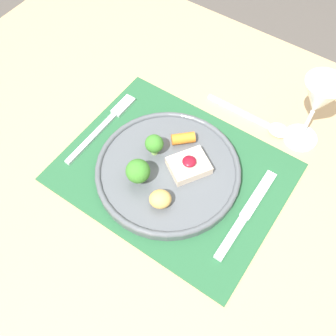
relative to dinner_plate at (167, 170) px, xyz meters
The scene contains 8 objects.
ground_plane 0.77m from the dinner_plate, 57.57° to the left, with size 8.00×8.00×0.00m, color #4C4742.
dining_table 0.11m from the dinner_plate, 57.57° to the left, with size 1.30×0.97×0.75m.
placemat 0.02m from the dinner_plate, 57.57° to the left, with size 0.44×0.34×0.00m, color #235633.
dinner_plate is the anchor object (origin of this frame).
fork 0.18m from the dinner_plate, behind, with size 0.02×0.22×0.01m.
knife 0.17m from the dinner_plate, ahead, with size 0.02×0.22×0.01m.
spoon 0.25m from the dinner_plate, 64.50° to the left, with size 0.20×0.04×0.01m.
wine_glass_near 0.31m from the dinner_plate, 51.98° to the left, with size 0.08×0.08×0.17m.
Camera 1 is at (0.22, -0.35, 1.43)m, focal length 42.00 mm.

